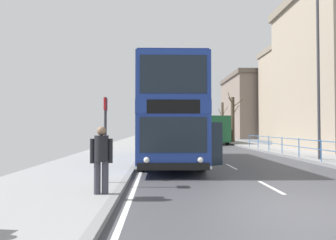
# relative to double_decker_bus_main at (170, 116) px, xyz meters

# --- Properties ---
(ground) EXTENTS (15.80, 140.00, 0.20)m
(ground) POSITION_rel_double_decker_bus_main_xyz_m (1.99, -9.17, -2.29)
(ground) COLOR #434348
(double_decker_bus_main) EXTENTS (3.25, 10.76, 4.45)m
(double_decker_bus_main) POSITION_rel_double_decker_bus_main_xyz_m (0.00, 0.00, 0.00)
(double_decker_bus_main) COLOR navy
(double_decker_bus_main) RESTS_ON ground
(background_bus_far_lane) EXTENTS (2.86, 10.22, 2.97)m
(background_bus_far_lane) POSITION_rel_double_decker_bus_main_xyz_m (5.44, 19.53, -0.70)
(background_bus_far_lane) COLOR #19512D
(background_bus_far_lane) RESTS_ON ground
(pedestrian_railing_far_kerb) EXTENTS (0.05, 20.75, 1.03)m
(pedestrian_railing_far_kerb) POSITION_rel_double_decker_bus_main_xyz_m (7.16, 0.04, -1.49)
(pedestrian_railing_far_kerb) COLOR #386BA8
(pedestrian_railing_far_kerb) RESTS_ON ground
(pedestrian_companion) EXTENTS (0.55, 0.55, 1.62)m
(pedestrian_companion) POSITION_rel_double_decker_bus_main_xyz_m (-1.94, -7.96, -1.25)
(pedestrian_companion) COLOR #383842
(pedestrian_companion) RESTS_ON ground
(bus_stop_sign_near) EXTENTS (0.08, 0.44, 2.49)m
(bus_stop_sign_near) POSITION_rel_double_decker_bus_main_xyz_m (-2.12, -6.40, -0.65)
(bus_stop_sign_near) COLOR #2D2D33
(bus_stop_sign_near) RESTS_ON ground
(street_lamp_far_side) EXTENTS (0.28, 0.60, 8.65)m
(street_lamp_far_side) POSITION_rel_double_decker_bus_main_xyz_m (7.62, -0.09, 2.76)
(street_lamp_far_side) COLOR #38383D
(street_lamp_far_side) RESTS_ON ground
(bare_tree_far_00) EXTENTS (1.17, 2.54, 5.17)m
(bare_tree_far_00) POSITION_rel_double_decker_bus_main_xyz_m (8.36, 26.99, 0.47)
(bare_tree_far_00) COLOR brown
(bare_tree_far_00) RESTS_ON ground
(bare_tree_far_01) EXTENTS (1.79, 1.98, 5.91)m
(bare_tree_far_01) POSITION_rel_double_decker_bus_main_xyz_m (8.24, 20.54, 0.58)
(bare_tree_far_01) COLOR #4C3D2D
(bare_tree_far_01) RESTS_ON ground
(background_building_00) EXTENTS (14.27, 14.49, 11.11)m
(background_building_00) POSITION_rel_double_decker_bus_main_xyz_m (18.96, 38.74, 3.25)
(background_building_00) COLOR slate
(background_building_00) RESTS_ON ground
(background_building_02) EXTENTS (9.63, 14.93, 13.02)m
(background_building_02) POSITION_rel_double_decker_bus_main_xyz_m (19.38, 23.70, 4.21)
(background_building_02) COLOR gray
(background_building_02) RESTS_ON ground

